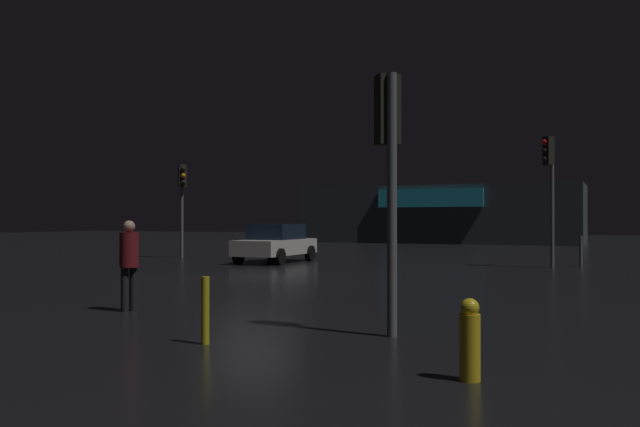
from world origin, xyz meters
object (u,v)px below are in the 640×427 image
at_px(store_building, 441,214).
at_px(pedestrian, 129,258).
at_px(traffic_signal_opposite, 550,173).
at_px(car_near, 276,243).
at_px(traffic_signal_main, 182,190).
at_px(fire_hydrant, 470,340).
at_px(traffic_signal_cross_right, 389,149).

bearing_deg(store_building, pedestrian, -84.77).
relative_size(traffic_signal_opposite, car_near, 1.06).
xyz_separation_m(traffic_signal_main, fire_hydrant, (15.90, -17.70, -2.51)).
bearing_deg(car_near, traffic_signal_opposite, 6.23).
xyz_separation_m(traffic_signal_cross_right, pedestrian, (-5.14, 0.59, -1.73)).
bearing_deg(store_building, fire_hydrant, -76.07).
bearing_deg(fire_hydrant, pedestrian, 156.61).
height_order(store_building, traffic_signal_opposite, traffic_signal_opposite).
distance_m(traffic_signal_cross_right, pedestrian, 5.46).
relative_size(traffic_signal_cross_right, fire_hydrant, 4.39).
bearing_deg(traffic_signal_opposite, traffic_signal_main, -179.80).
xyz_separation_m(store_building, car_near, (-0.52, -24.91, -1.25)).
bearing_deg(traffic_signal_main, pedestrian, -58.29).
relative_size(traffic_signal_cross_right, car_near, 0.89).
distance_m(store_building, pedestrian, 38.81).
xyz_separation_m(store_building, traffic_signal_main, (-5.59, -23.86, 0.92)).
bearing_deg(traffic_signal_main, fire_hydrant, -48.06).
bearing_deg(car_near, pedestrian, -73.55).
height_order(traffic_signal_cross_right, car_near, traffic_signal_cross_right).
distance_m(traffic_signal_main, fire_hydrant, 23.92).
distance_m(store_building, traffic_signal_main, 24.53).
bearing_deg(traffic_signal_main, traffic_signal_cross_right, -47.10).
distance_m(traffic_signal_opposite, pedestrian, 16.15).
xyz_separation_m(pedestrian, fire_hydrant, (6.77, -2.93, -0.54)).
bearing_deg(traffic_signal_cross_right, traffic_signal_main, 132.90).
xyz_separation_m(car_near, pedestrian, (4.05, -13.72, 0.20)).
bearing_deg(traffic_signal_opposite, car_near, -173.77).
bearing_deg(fire_hydrant, store_building, 103.93).
xyz_separation_m(traffic_signal_opposite, fire_hydrant, (0.78, -17.75, -2.86)).
bearing_deg(traffic_signal_cross_right, car_near, 122.72).
bearing_deg(store_building, traffic_signal_main, -103.18).
bearing_deg(car_near, traffic_signal_cross_right, -57.28).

